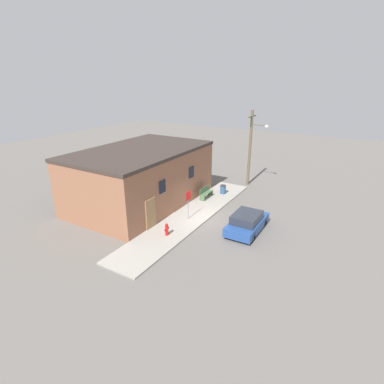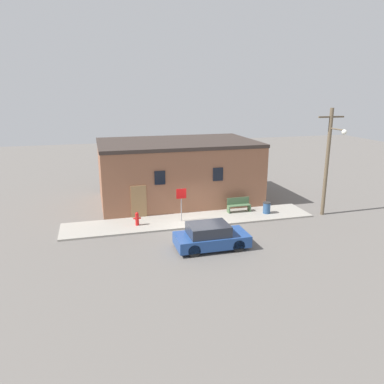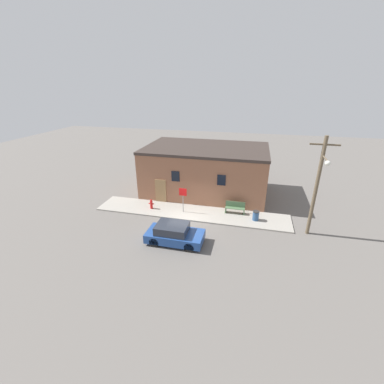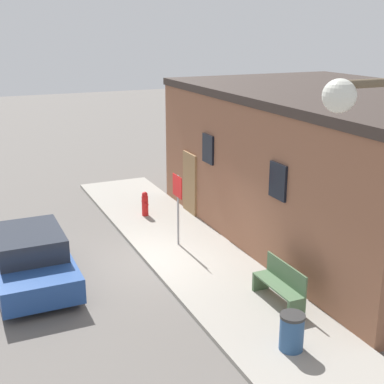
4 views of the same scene
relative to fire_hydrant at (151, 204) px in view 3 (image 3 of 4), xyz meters
The scene contains 9 objects.
ground_plane 3.67m from the fire_hydrant, 19.28° to the right, with size 80.00×80.00×0.00m, color #66605B.
sidewalk 3.47m from the fire_hydrant, ahead, with size 15.97×2.75×0.11m.
brick_building 6.50m from the fire_hydrant, 53.71° to the left, with size 11.38×7.12×4.50m.
fire_hydrant is the anchor object (origin of this frame).
stop_sign 2.98m from the fire_hydrant, ahead, with size 0.63×0.06×2.11m.
bench 7.03m from the fire_hydrant, ahead, with size 1.58×0.44×0.96m.
trash_bin 8.65m from the fire_hydrant, ahead, with size 0.51×0.51×0.77m.
utility_pole 12.79m from the fire_hydrant, ahead, with size 1.80×1.68×7.02m.
parked_car 5.37m from the fire_hydrant, 51.49° to the right, with size 3.83×1.84×1.35m.
Camera 3 is at (4.55, -17.05, 10.02)m, focal length 24.00 mm.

